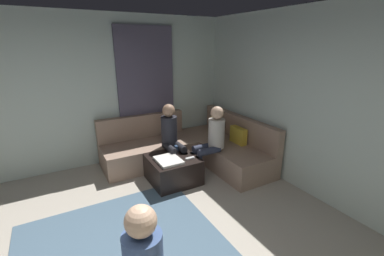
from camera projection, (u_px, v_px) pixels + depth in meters
name	position (u px, v px, depth m)	size (l,w,h in m)	color
wall_back	(340.00, 110.00, 3.37)	(6.00, 0.12, 2.70)	silver
wall_left	(73.00, 94.00, 4.45)	(0.12, 6.00, 2.70)	silver
curtain_panel	(147.00, 94.00, 5.00)	(0.06, 1.10, 2.50)	#595166
sectional_couch	(192.00, 148.00, 4.94)	(2.10, 2.55, 0.87)	#9E7F6B
ottoman	(173.00, 169.00, 4.25)	(0.76, 0.76, 0.42)	black
folded_blanket	(168.00, 160.00, 4.04)	(0.44, 0.36, 0.04)	white
coffee_mug	(177.00, 148.00, 4.44)	(0.08, 0.08, 0.10)	#334C72
game_remote	(190.00, 158.00, 4.14)	(0.05, 0.15, 0.02)	white
person_on_couch_back	(212.00, 138.00, 4.36)	(0.30, 0.60, 1.20)	#2D3347
person_on_couch_side	(172.00, 136.00, 4.47)	(0.60, 0.30, 1.20)	black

